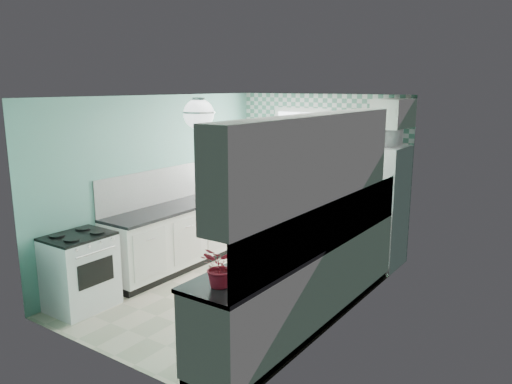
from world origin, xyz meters
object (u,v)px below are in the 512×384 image
Objects in this scene: fruit_bowl at (251,269)px; microwave at (379,134)px; ceiling_light at (199,114)px; fridge at (376,206)px; potted_plant at (221,267)px; sink at (348,222)px; stove at (80,270)px.

microwave reaches higher than fruit_bowl.
ceiling_light is 1.43× the size of fruit_bowl.
fridge reaches higher than fruit_bowl.
fridge is 7.32× the size of fruit_bowl.
potted_plant is at bearing 92.19° from microwave.
sink is 0.96× the size of microwave.
fridge is at bearing 58.74° from stove.
stove is 2.45m from fruit_bowl.
fruit_bowl is at bearing 90.00° from potted_plant.
potted_plant is (1.20, -1.13, -1.20)m from ceiling_light.
ceiling_light is at bearing -128.73° from sink.
sink is 2.58m from potted_plant.
fruit_bowl is 0.42× the size of microwave.
sink is at bearing 95.37° from microwave.
sink reaches higher than stove.
fruit_bowl is at bearing 92.38° from microwave.
fridge reaches higher than potted_plant.
microwave reaches higher than fridge.
stove is 1.62× the size of sink.
stove is at bearing 172.86° from potted_plant.
potted_plant is 3.84m from microwave.
fridge is 4.17m from stove.
stove is 4.40m from microwave.
ceiling_light reaches higher than microwave.
stove is 3.68× the size of fruit_bowl.
ceiling_light is at bearing 67.84° from microwave.
ceiling_light is at bearing 149.89° from fruit_bowl.
microwave reaches higher than stove.
fruit_bowl is at bearing -88.96° from sink.
microwave is (-0.09, 3.31, 0.97)m from fruit_bowl.
ceiling_light reaches higher than fridge.
stove is (-1.20, -0.83, -1.85)m from ceiling_light.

